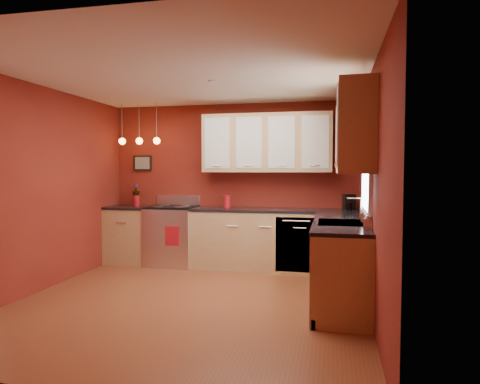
% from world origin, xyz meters
% --- Properties ---
extents(floor, '(4.20, 4.20, 0.00)m').
position_xyz_m(floor, '(0.00, 0.00, 0.00)').
color(floor, brown).
rests_on(floor, ground).
extents(ceiling, '(4.00, 4.20, 0.02)m').
position_xyz_m(ceiling, '(0.00, 0.00, 2.60)').
color(ceiling, silver).
rests_on(ceiling, wall_back).
extents(wall_back, '(4.00, 0.02, 2.60)m').
position_xyz_m(wall_back, '(0.00, 2.10, 1.30)').
color(wall_back, maroon).
rests_on(wall_back, floor).
extents(wall_front, '(4.00, 0.02, 2.60)m').
position_xyz_m(wall_front, '(0.00, -2.10, 1.30)').
color(wall_front, maroon).
rests_on(wall_front, floor).
extents(wall_left, '(0.02, 4.20, 2.60)m').
position_xyz_m(wall_left, '(-2.00, 0.00, 1.30)').
color(wall_left, maroon).
rests_on(wall_left, floor).
extents(wall_right, '(0.02, 4.20, 2.60)m').
position_xyz_m(wall_right, '(2.00, 0.00, 1.30)').
color(wall_right, maroon).
rests_on(wall_right, floor).
extents(base_cabinets_back_left, '(0.70, 0.60, 0.90)m').
position_xyz_m(base_cabinets_back_left, '(-1.65, 1.80, 0.45)').
color(base_cabinets_back_left, tan).
rests_on(base_cabinets_back_left, floor).
extents(base_cabinets_back_right, '(2.54, 0.60, 0.90)m').
position_xyz_m(base_cabinets_back_right, '(0.73, 1.80, 0.45)').
color(base_cabinets_back_right, tan).
rests_on(base_cabinets_back_right, floor).
extents(base_cabinets_right, '(0.60, 2.10, 0.90)m').
position_xyz_m(base_cabinets_right, '(1.70, 0.45, 0.45)').
color(base_cabinets_right, tan).
rests_on(base_cabinets_right, floor).
extents(counter_back_left, '(0.70, 0.62, 0.04)m').
position_xyz_m(counter_back_left, '(-1.65, 1.80, 0.92)').
color(counter_back_left, black).
rests_on(counter_back_left, base_cabinets_back_left).
extents(counter_back_right, '(2.54, 0.62, 0.04)m').
position_xyz_m(counter_back_right, '(0.73, 1.80, 0.92)').
color(counter_back_right, black).
rests_on(counter_back_right, base_cabinets_back_right).
extents(counter_right, '(0.62, 2.10, 0.04)m').
position_xyz_m(counter_right, '(1.70, 0.45, 0.92)').
color(counter_right, black).
rests_on(counter_right, base_cabinets_right).
extents(gas_range, '(0.76, 0.64, 1.11)m').
position_xyz_m(gas_range, '(-0.92, 1.80, 0.48)').
color(gas_range, silver).
rests_on(gas_range, floor).
extents(dishwasher_front, '(0.60, 0.02, 0.80)m').
position_xyz_m(dishwasher_front, '(1.10, 1.51, 0.45)').
color(dishwasher_front, silver).
rests_on(dishwasher_front, base_cabinets_back_right).
extents(sink, '(0.50, 0.70, 0.33)m').
position_xyz_m(sink, '(1.70, 0.30, 0.92)').
color(sink, gray).
rests_on(sink, counter_right).
extents(window, '(0.06, 1.02, 1.22)m').
position_xyz_m(window, '(1.97, 0.30, 1.69)').
color(window, white).
rests_on(window, wall_right).
extents(upper_cabinets_back, '(2.00, 0.35, 0.90)m').
position_xyz_m(upper_cabinets_back, '(0.60, 1.93, 1.95)').
color(upper_cabinets_back, tan).
rests_on(upper_cabinets_back, wall_back).
extents(upper_cabinets_right, '(0.35, 1.95, 0.90)m').
position_xyz_m(upper_cabinets_right, '(1.82, 0.32, 1.95)').
color(upper_cabinets_right, tan).
rests_on(upper_cabinets_right, wall_right).
extents(wall_picture, '(0.32, 0.03, 0.26)m').
position_xyz_m(wall_picture, '(-1.55, 2.08, 1.65)').
color(wall_picture, black).
rests_on(wall_picture, wall_back).
extents(pendant_lights, '(0.71, 0.11, 0.66)m').
position_xyz_m(pendant_lights, '(-1.45, 1.75, 2.01)').
color(pendant_lights, gray).
rests_on(pendant_lights, ceiling).
extents(red_canister, '(0.12, 0.12, 0.19)m').
position_xyz_m(red_canister, '(-0.03, 1.90, 1.04)').
color(red_canister, '#A5111A').
rests_on(red_canister, counter_back_right).
extents(red_vase, '(0.11, 0.11, 0.17)m').
position_xyz_m(red_vase, '(-1.59, 1.89, 1.03)').
color(red_vase, '#A5111A').
rests_on(red_vase, counter_back_left).
extents(flowers, '(0.16, 0.16, 0.22)m').
position_xyz_m(flowers, '(-1.59, 1.89, 1.20)').
color(flowers, '#A5111A').
rests_on(flowers, red_vase).
extents(coffee_maker, '(0.19, 0.19, 0.24)m').
position_xyz_m(coffee_maker, '(1.85, 1.88, 1.05)').
color(coffee_maker, black).
rests_on(coffee_maker, counter_back_right).
extents(soap_pump, '(0.08, 0.09, 0.17)m').
position_xyz_m(soap_pump, '(1.95, -0.25, 1.03)').
color(soap_pump, silver).
rests_on(soap_pump, counter_right).
extents(dish_towel, '(0.22, 0.02, 0.30)m').
position_xyz_m(dish_towel, '(-0.80, 1.47, 0.52)').
color(dish_towel, '#A5111A').
rests_on(dish_towel, gas_range).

